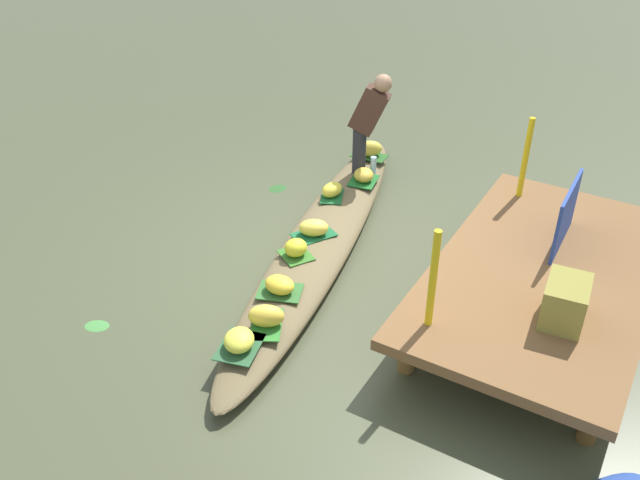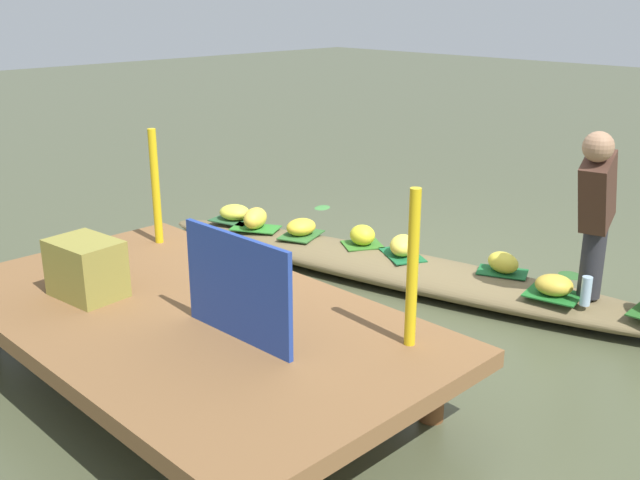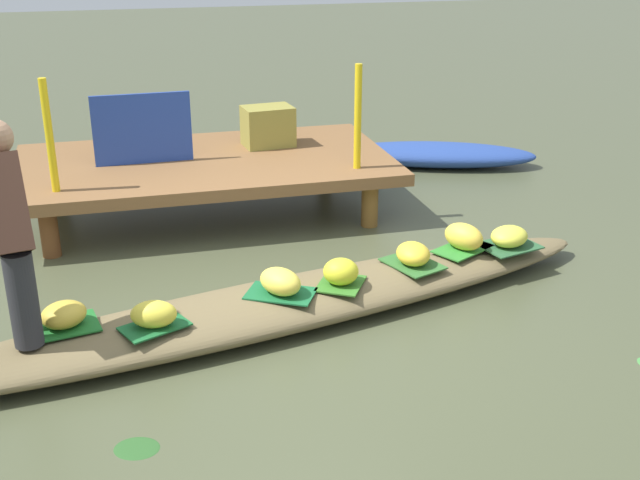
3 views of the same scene
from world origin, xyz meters
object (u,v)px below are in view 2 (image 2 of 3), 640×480
(banana_bunch_0, at_px, (255,218))
(water_bottle, at_px, (586,291))
(banana_bunch_7, at_px, (554,285))
(banana_bunch_4, at_px, (503,262))
(produce_crate, at_px, (86,268))
(vendor_person, at_px, (596,206))
(vendor_boat, at_px, (404,270))
(banana_bunch_1, at_px, (403,245))
(banana_bunch_6, at_px, (362,235))
(market_banner, at_px, (237,287))
(banana_bunch_2, at_px, (301,227))
(banana_bunch_3, at_px, (235,212))

(banana_bunch_0, relative_size, water_bottle, 1.48)
(banana_bunch_7, bearing_deg, banana_bunch_0, 10.28)
(banana_bunch_4, distance_m, produce_crate, 3.07)
(banana_bunch_4, distance_m, vendor_person, 0.94)
(vendor_boat, xyz_separation_m, banana_bunch_7, (-1.24, -0.15, 0.18))
(banana_bunch_7, xyz_separation_m, vendor_person, (-0.20, -0.07, 0.62))
(banana_bunch_4, relative_size, vendor_person, 0.22)
(vendor_boat, bearing_deg, water_bottle, 173.31)
(banana_bunch_7, bearing_deg, banana_bunch_1, 4.66)
(banana_bunch_6, distance_m, water_bottle, 1.95)
(banana_bunch_0, xyz_separation_m, market_banner, (-2.10, 1.87, 0.46))
(banana_bunch_0, height_order, water_bottle, water_bottle)
(banana_bunch_1, relative_size, banana_bunch_6, 1.32)
(vendor_boat, distance_m, banana_bunch_6, 0.51)
(banana_bunch_4, xyz_separation_m, vendor_person, (-0.71, 0.07, 0.61))
(banana_bunch_0, height_order, banana_bunch_1, banana_bunch_0)
(water_bottle, bearing_deg, vendor_boat, 5.60)
(banana_bunch_1, height_order, vendor_person, vendor_person)
(banana_bunch_2, bearing_deg, market_banner, 129.26)
(banana_bunch_3, distance_m, banana_bunch_4, 2.62)
(banana_bunch_2, distance_m, banana_bunch_3, 0.80)
(banana_bunch_2, bearing_deg, banana_bunch_6, -161.97)
(banana_bunch_7, distance_m, market_banner, 2.49)
(banana_bunch_7, xyz_separation_m, produce_crate, (1.74, 2.65, 0.37))
(banana_bunch_0, distance_m, market_banner, 2.85)
(banana_bunch_2, relative_size, banana_bunch_3, 0.97)
(water_bottle, bearing_deg, banana_bunch_0, 9.41)
(vendor_person, bearing_deg, banana_bunch_2, 9.21)
(vendor_boat, height_order, water_bottle, water_bottle)
(produce_crate, bearing_deg, vendor_boat, -101.31)
(market_banner, bearing_deg, banana_bunch_2, -52.14)
(banana_bunch_4, xyz_separation_m, produce_crate, (1.24, 2.79, 0.36))
(banana_bunch_7, bearing_deg, vendor_person, -161.58)
(vendor_boat, relative_size, vendor_person, 4.08)
(vendor_person, bearing_deg, banana_bunch_1, 6.59)
(banana_bunch_2, relative_size, water_bottle, 1.36)
(banana_bunch_3, relative_size, banana_bunch_7, 1.10)
(produce_crate, bearing_deg, banana_bunch_7, -123.22)
(banana_bunch_3, bearing_deg, banana_bunch_4, -166.86)
(banana_bunch_1, xyz_separation_m, water_bottle, (-1.54, -0.10, 0.02))
(vendor_boat, bearing_deg, produce_crate, 66.40)
(banana_bunch_0, bearing_deg, produce_crate, 114.35)
(banana_bunch_7, bearing_deg, banana_bunch_4, -15.13)
(water_bottle, xyz_separation_m, produce_crate, (1.98, 2.65, 0.34))
(vendor_boat, xyz_separation_m, produce_crate, (0.50, 2.50, 0.55))
(banana_bunch_3, bearing_deg, market_banner, 142.10)
(banana_bunch_3, bearing_deg, banana_bunch_6, -166.99)
(banana_bunch_4, distance_m, water_bottle, 0.75)
(banana_bunch_3, distance_m, produce_crate, 2.58)
(vendor_boat, distance_m, vendor_person, 1.66)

